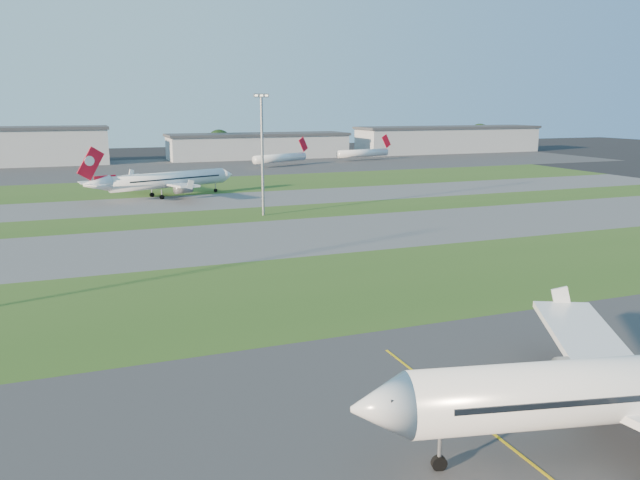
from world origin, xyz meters
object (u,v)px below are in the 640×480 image
airliner_taxiing (168,180)px  mini_jet_far (363,153)px  mini_jet_near (280,158)px  light_mast_centre (262,147)px

airliner_taxiing → mini_jet_far: airliner_taxiing is taller
mini_jet_near → light_mast_centre: light_mast_centre is taller
airliner_taxiing → light_mast_centre: 40.53m
mini_jet_far → light_mast_centre: bearing=-135.8°
mini_jet_near → light_mast_centre: bearing=-134.6°
mini_jet_far → light_mast_centre: size_ratio=1.10×
mini_jet_near → mini_jet_far: (41.59, 12.25, 0.00)m
airliner_taxiing → mini_jet_far: bearing=-158.8°
mini_jet_near → light_mast_centre: (-37.52, -106.57, 11.53)m
airliner_taxiing → light_mast_centre: (15.31, -36.04, 10.46)m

